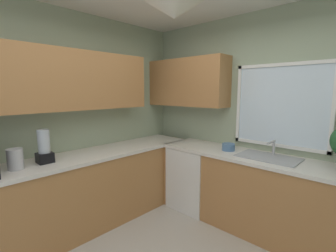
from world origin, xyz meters
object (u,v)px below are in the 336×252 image
object	(u,v)px
kettle	(15,159)
bowl	(228,147)
dishwasher	(195,177)
blender_appliance	(44,148)
sink_assembly	(268,157)

from	to	relation	value
kettle	bowl	size ratio (longest dim) A/B	1.27
bowl	dishwasher	bearing A→B (deg)	-176.61
dishwasher	blender_appliance	world-z (taller)	blender_appliance
blender_appliance	sink_assembly	bearing A→B (deg)	47.49
sink_assembly	bowl	xyz separation A→B (m)	(-0.51, -0.01, 0.03)
dishwasher	blender_appliance	xyz separation A→B (m)	(-0.66, -1.79, 0.64)
dishwasher	bowl	size ratio (longest dim) A/B	5.39
bowl	blender_appliance	xyz separation A→B (m)	(-1.17, -1.82, 0.12)
sink_assembly	bowl	size ratio (longest dim) A/B	4.06
kettle	blender_appliance	world-z (taller)	blender_appliance
sink_assembly	bowl	world-z (taller)	sink_assembly
dishwasher	bowl	distance (m)	0.73
dishwasher	sink_assembly	size ratio (longest dim) A/B	1.33
dishwasher	blender_appliance	size ratio (longest dim) A/B	2.43
kettle	bowl	xyz separation A→B (m)	(1.15, 2.10, -0.06)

